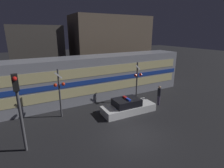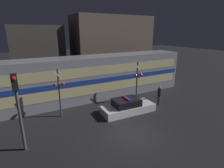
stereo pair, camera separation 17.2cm
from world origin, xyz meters
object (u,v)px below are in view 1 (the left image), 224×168
police_car (128,107)px  traffic_light_corner (19,103)px  crossing_signal_near (137,80)px  train (99,77)px  pedestrian (159,95)px

police_car → traffic_light_corner: bearing=-168.1°
crossing_signal_near → traffic_light_corner: traffic_light_corner is taller
train → crossing_signal_near: (2.56, -3.20, 0.12)m
pedestrian → crossing_signal_near: 2.48m
train → traffic_light_corner: size_ratio=4.23×
train → pedestrian: bearing=-50.2°
train → police_car: train is taller
train → crossing_signal_near: size_ratio=4.93×
pedestrian → traffic_light_corner: (-11.43, -1.26, 2.02)m
traffic_light_corner → police_car: bearing=9.5°
police_car → crossing_signal_near: bearing=38.6°
police_car → pedestrian: pedestrian is taller
train → pedestrian: train is taller
train → crossing_signal_near: bearing=-51.3°
pedestrian → crossing_signal_near: crossing_signal_near is taller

